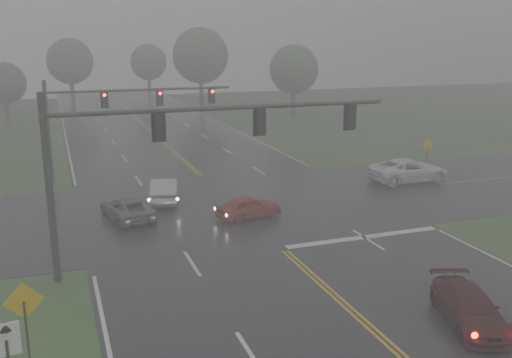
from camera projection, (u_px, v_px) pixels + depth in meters
name	position (u px, v px, depth m)	size (l,w,h in m)	color
main_road	(244.00, 215.00, 32.46)	(18.00, 160.00, 0.02)	black
cross_street	(234.00, 206.00, 34.29)	(120.00, 14.00, 0.02)	black
stop_bar	(364.00, 238.00, 28.83)	(8.50, 0.50, 0.01)	silver
sedan_maroon	(468.00, 324.00, 20.18)	(1.74, 4.28, 1.24)	#350A09
sedan_red	(249.00, 218.00, 31.95)	(1.50, 3.73, 1.27)	maroon
sedan_silver	(165.00, 201.00, 35.12)	(1.58, 4.52, 1.49)	#A3A5AA
car_grey	(128.00, 219.00, 31.72)	(2.05, 4.46, 1.24)	#56595D
pickup_white	(408.00, 181.00, 39.94)	(2.61, 5.66, 1.57)	white
signal_gantry_near	(165.00, 143.00, 23.93)	(15.17, 0.34, 7.83)	black
signal_gantry_far	(108.00, 109.00, 39.58)	(12.97, 0.36, 7.07)	black
sign_diamond_west	(25.00, 311.00, 17.06)	(1.17, 0.16, 2.82)	black
sign_arrow_white	(8.00, 356.00, 14.29)	(0.67, 0.16, 3.01)	black
sign_diamond_east	(427.00, 150.00, 41.18)	(1.15, 0.30, 2.80)	black
tree_nw_a	(4.00, 83.00, 65.08)	(4.84, 4.84, 7.10)	#2D241D
tree_ne_a	(200.00, 56.00, 77.27)	(7.55, 7.55, 11.09)	#2D241D
tree_n_mid	(70.00, 61.00, 82.16)	(6.58, 6.58, 9.67)	#2D241D
tree_e_near	(294.00, 70.00, 70.55)	(6.08, 6.08, 8.93)	#2D241D
tree_n_far	(148.00, 62.00, 93.83)	(5.94, 5.94, 8.72)	#2D241D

